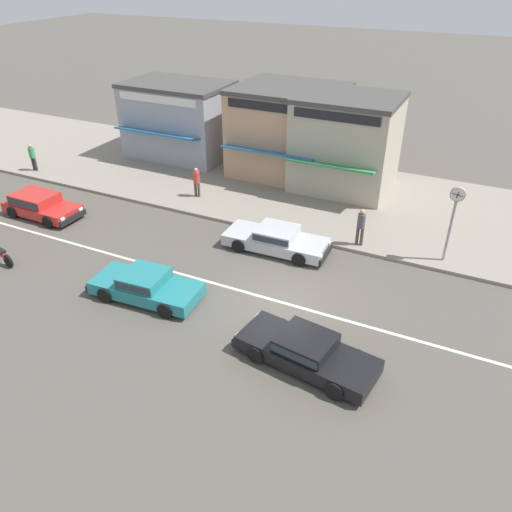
# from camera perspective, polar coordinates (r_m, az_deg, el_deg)

# --- Properties ---
(ground_plane) EXTENTS (160.00, 160.00, 0.00)m
(ground_plane) POSITION_cam_1_polar(r_m,az_deg,el_deg) (18.78, 3.01, -5.33)
(ground_plane) COLOR #544F47
(lane_centre_stripe) EXTENTS (50.40, 0.14, 0.01)m
(lane_centre_stripe) POSITION_cam_1_polar(r_m,az_deg,el_deg) (18.78, 3.01, -5.32)
(lane_centre_stripe) COLOR silver
(lane_centre_stripe) RESTS_ON ground
(kerb_strip) EXTENTS (68.00, 10.00, 0.15)m
(kerb_strip) POSITION_cam_1_polar(r_m,az_deg,el_deg) (26.79, 11.25, 6.14)
(kerb_strip) COLOR gray
(kerb_strip) RESTS_ON ground
(sedan_silver_1) EXTENTS (4.66, 1.98, 1.06)m
(sedan_silver_1) POSITION_cam_1_polar(r_m,az_deg,el_deg) (21.78, 2.35, 1.97)
(sedan_silver_1) COLOR #B7BABF
(sedan_silver_1) RESTS_ON ground
(hatchback_red_3) EXTENTS (3.95, 1.88, 1.10)m
(hatchback_red_3) POSITION_cam_1_polar(r_m,az_deg,el_deg) (26.97, -23.47, 5.44)
(hatchback_red_3) COLOR red
(hatchback_red_3) RESTS_ON ground
(sedan_teal_4) EXTENTS (4.37, 2.08, 1.06)m
(sedan_teal_4) POSITION_cam_1_polar(r_m,az_deg,el_deg) (19.22, -12.52, -3.24)
(sedan_teal_4) COLOR teal
(sedan_teal_4) RESTS_ON ground
(sedan_black_5) EXTENTS (4.76, 2.30, 1.06)m
(sedan_black_5) POSITION_cam_1_polar(r_m,az_deg,el_deg) (16.00, 5.71, -10.68)
(sedan_black_5) COLOR black
(sedan_black_5) RESTS_ON ground
(street_clock) EXTENTS (0.58, 0.22, 3.30)m
(street_clock) POSITION_cam_1_polar(r_m,az_deg,el_deg) (21.36, 21.76, 5.13)
(street_clock) COLOR #9E9EA3
(street_clock) RESTS_ON kerb_strip
(pedestrian_near_clock) EXTENTS (0.34, 0.34, 1.59)m
(pedestrian_near_clock) POSITION_cam_1_polar(r_m,az_deg,el_deg) (32.56, -24.20, 10.45)
(pedestrian_near_clock) COLOR #333338
(pedestrian_near_clock) RESTS_ON kerb_strip
(pedestrian_by_shop) EXTENTS (0.34, 0.34, 1.58)m
(pedestrian_by_shop) POSITION_cam_1_polar(r_m,az_deg,el_deg) (26.52, -6.81, 8.62)
(pedestrian_by_shop) COLOR #4C4238
(pedestrian_by_shop) RESTS_ON kerb_strip
(pedestrian_far_end) EXTENTS (0.34, 0.34, 1.72)m
(pedestrian_far_end) POSITION_cam_1_polar(r_m,az_deg,el_deg) (22.10, 11.91, 3.58)
(pedestrian_far_end) COLOR #4C4238
(pedestrian_far_end) RESTS_ON kerb_strip
(shopfront_corner_warung) EXTENTS (6.26, 4.95, 4.48)m
(shopfront_corner_warung) POSITION_cam_1_polar(r_m,az_deg,el_deg) (32.36, -8.79, 15.16)
(shopfront_corner_warung) COLOR #999EA8
(shopfront_corner_warung) RESTS_ON kerb_strip
(shopfront_mid_block) EXTENTS (5.90, 5.90, 4.88)m
(shopfront_mid_block) POSITION_cam_1_polar(r_m,az_deg,el_deg) (29.28, 3.74, 14.15)
(shopfront_mid_block) COLOR tan
(shopfront_mid_block) RESTS_ON kerb_strip
(shopfront_far_kios) EXTENTS (5.16, 5.22, 4.93)m
(shopfront_far_kios) POSITION_cam_1_polar(r_m,az_deg,el_deg) (27.52, 10.25, 12.65)
(shopfront_far_kios) COLOR #B2A893
(shopfront_far_kios) RESTS_ON kerb_strip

